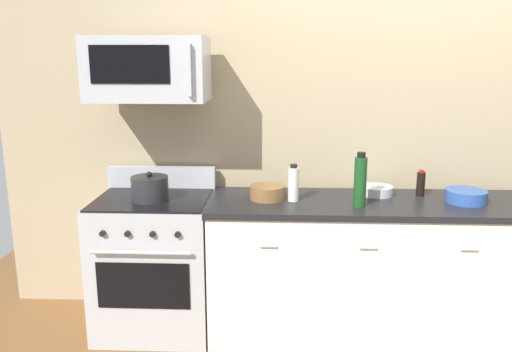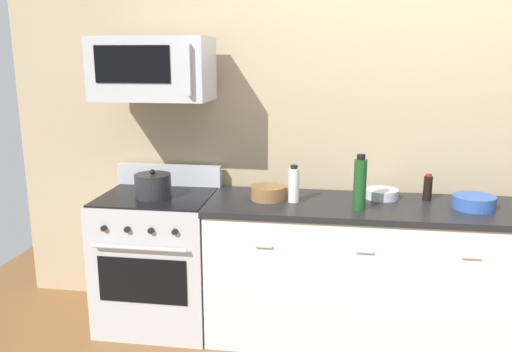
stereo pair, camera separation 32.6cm
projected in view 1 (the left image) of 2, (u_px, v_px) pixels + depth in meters
ground_plane at (398, 331)px, 3.51m from camera, size 6.78×6.78×0.00m
back_wall at (397, 126)px, 3.61m from camera, size 5.65×0.10×2.70m
counter_unit at (403, 268)px, 3.41m from camera, size 2.56×0.66×0.92m
range_oven at (155, 262)px, 3.48m from camera, size 0.76×0.69×1.07m
microwave at (148, 69)px, 3.24m from camera, size 0.74×0.44×0.40m
bottle_soy_sauce_dark at (421, 183)px, 3.43m from camera, size 0.06×0.06×0.17m
bottle_vinegar_white at (293, 184)px, 3.30m from camera, size 0.07×0.07×0.24m
bottle_wine_green at (360, 181)px, 3.16m from camera, size 0.08×0.08×0.34m
bowl_blue_mixing at (466, 196)px, 3.28m from camera, size 0.26×0.26×0.08m
bowl_wooden_salad at (267, 192)px, 3.35m from camera, size 0.23×0.23×0.09m
bowl_steel_prep at (377, 190)px, 3.46m from camera, size 0.22×0.22×0.06m
stockpot at (150, 188)px, 3.31m from camera, size 0.24×0.24×0.19m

